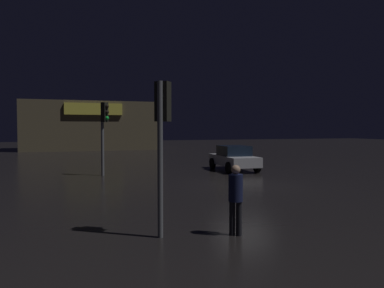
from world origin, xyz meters
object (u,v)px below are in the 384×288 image
traffic_signal_main (104,125)px  car_near (234,158)px  traffic_signal_opposite (162,122)px  store_building (91,126)px  pedestrian (236,194)px

traffic_signal_main → car_near: size_ratio=0.92×
traffic_signal_main → traffic_signal_opposite: size_ratio=1.08×
store_building → pedestrian: bearing=-89.1°
car_near → pedestrian: bearing=-115.1°
traffic_signal_opposite → car_near: bearing=57.9°
store_building → traffic_signal_main: (-1.16, -26.24, -0.09)m
traffic_signal_opposite → car_near: 14.26m
store_building → traffic_signal_opposite: (-1.01, -38.13, -0.12)m
traffic_signal_main → traffic_signal_opposite: traffic_signal_main is taller
traffic_signal_opposite → pedestrian: traffic_signal_opposite is taller
store_building → car_near: (6.49, -26.16, -2.05)m
store_building → car_near: bearing=-76.1°
store_building → traffic_signal_opposite: size_ratio=4.26×
store_building → traffic_signal_opposite: 38.15m
traffic_signal_opposite → pedestrian: (1.65, -0.51, -1.70)m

